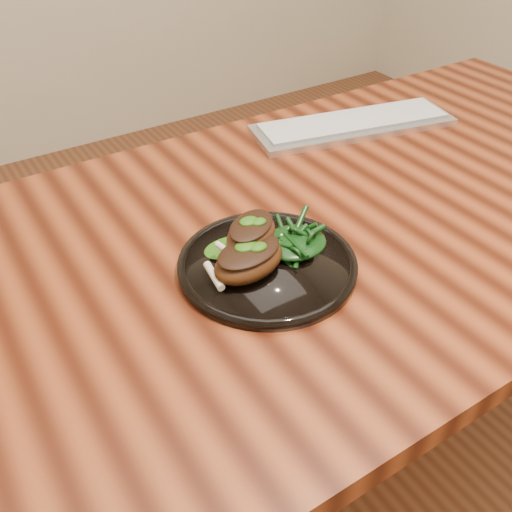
{
  "coord_description": "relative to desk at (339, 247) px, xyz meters",
  "views": [
    {
      "loc": [
        -0.57,
        -0.61,
        1.28
      ],
      "look_at": [
        -0.22,
        -0.07,
        0.78
      ],
      "focal_mm": 40.0,
      "sensor_mm": 36.0,
      "label": 1
    }
  ],
  "objects": [
    {
      "name": "desk",
      "position": [
        0.0,
        0.0,
        0.0
      ],
      "size": [
        1.6,
        0.8,
        0.75
      ],
      "color": "#361106",
      "rests_on": "ground"
    },
    {
      "name": "plate",
      "position": [
        -0.2,
        -0.07,
        0.09
      ],
      "size": [
        0.26,
        0.26,
        0.02
      ],
      "color": "black",
      "rests_on": "desk"
    },
    {
      "name": "lamb_chop_front",
      "position": [
        -0.24,
        -0.08,
        0.12
      ],
      "size": [
        0.13,
        0.09,
        0.05
      ],
      "color": "#42200C",
      "rests_on": "plate"
    },
    {
      "name": "keyboard",
      "position": [
        0.22,
        0.23,
        0.09
      ],
      "size": [
        0.45,
        0.22,
        0.02
      ],
      "color": "silver",
      "rests_on": "desk"
    },
    {
      "name": "lamb_chop_back",
      "position": [
        -0.21,
        -0.04,
        0.14
      ],
      "size": [
        0.12,
        0.11,
        0.04
      ],
      "color": "#42200C",
      "rests_on": "plate"
    },
    {
      "name": "herb_smear",
      "position": [
        -0.23,
        -0.01,
        0.1
      ],
      "size": [
        0.08,
        0.05,
        0.0
      ],
      "primitive_type": "ellipsoid",
      "color": "#164607",
      "rests_on": "plate"
    },
    {
      "name": "greens_heap",
      "position": [
        -0.15,
        -0.06,
        0.11
      ],
      "size": [
        0.1,
        0.09,
        0.04
      ],
      "color": "black",
      "rests_on": "plate"
    }
  ]
}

